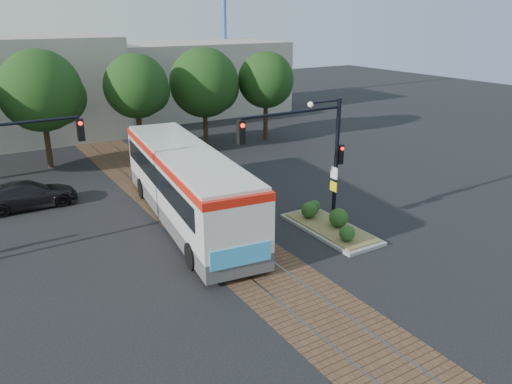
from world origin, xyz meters
TOP-DOWN VIEW (x-y plane):
  - ground at (0.00, 0.00)m, footprint 120.00×120.00m
  - trackbed at (0.00, 4.00)m, footprint 3.60×40.00m
  - tree_row at (1.21, 16.42)m, footprint 26.40×5.60m
  - warehouses at (-0.53, 28.75)m, footprint 40.00×13.00m
  - crane at (18.00, 34.00)m, footprint 8.00×0.50m
  - city_bus at (-0.43, 3.66)m, footprint 4.47×13.70m
  - traffic_island at (4.82, -0.90)m, footprint 2.20×5.20m
  - signal_pole_main at (3.86, -0.81)m, footprint 5.49×0.46m
  - parked_car at (-6.85, 9.72)m, footprint 4.89×2.04m

SIDE VIEW (x-z plane):
  - ground at x=0.00m, z-range 0.00..0.00m
  - trackbed at x=0.00m, z-range 0.00..0.02m
  - traffic_island at x=4.82m, z-range -0.24..0.89m
  - parked_car at x=-6.85m, z-range 0.00..1.41m
  - city_bus at x=-0.43m, z-range 0.21..3.81m
  - warehouses at x=-0.53m, z-range -0.19..7.81m
  - signal_pole_main at x=3.86m, z-range 1.16..7.16m
  - tree_row at x=1.21m, z-range 1.01..8.69m
  - crane at x=18.00m, z-range 1.88..19.88m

